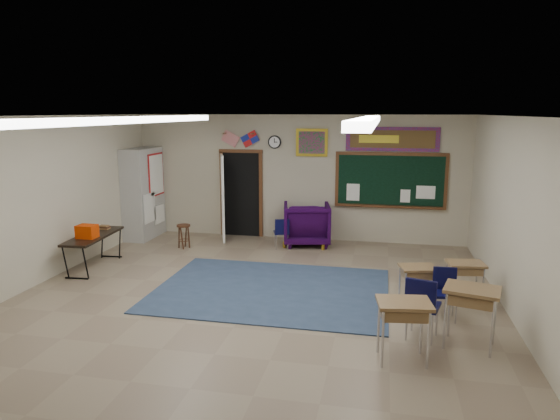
% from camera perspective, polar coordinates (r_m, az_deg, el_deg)
% --- Properties ---
extents(floor, '(9.00, 9.00, 0.00)m').
position_cam_1_polar(floor, '(8.16, -3.62, -10.92)').
color(floor, '#85735B').
rests_on(floor, ground).
extents(back_wall, '(8.00, 0.04, 3.00)m').
position_cam_1_polar(back_wall, '(12.06, 1.98, 3.71)').
color(back_wall, '#B0A78F').
rests_on(back_wall, floor).
extents(front_wall, '(8.00, 0.04, 3.00)m').
position_cam_1_polar(front_wall, '(3.79, -22.86, -14.21)').
color(front_wall, '#B0A78F').
rests_on(front_wall, floor).
extents(left_wall, '(0.04, 9.00, 3.00)m').
position_cam_1_polar(left_wall, '(9.59, -27.45, 0.50)').
color(left_wall, '#B0A78F').
rests_on(left_wall, floor).
extents(right_wall, '(0.04, 9.00, 3.00)m').
position_cam_1_polar(right_wall, '(7.70, 26.29, -1.74)').
color(right_wall, '#B0A78F').
rests_on(right_wall, floor).
extents(ceiling, '(8.00, 9.00, 0.04)m').
position_cam_1_polar(ceiling, '(7.56, -3.90, 10.64)').
color(ceiling, beige).
rests_on(ceiling, back_wall).
extents(area_rug, '(4.00, 3.00, 0.02)m').
position_cam_1_polar(area_rug, '(8.83, -0.96, -9.07)').
color(area_rug, '#344563').
rests_on(area_rug, floor).
extents(fluorescent_strips, '(3.86, 6.00, 0.10)m').
position_cam_1_polar(fluorescent_strips, '(7.56, -3.90, 10.19)').
color(fluorescent_strips, white).
rests_on(fluorescent_strips, ceiling).
extents(doorway, '(1.10, 0.89, 2.16)m').
position_cam_1_polar(doorway, '(12.32, -5.05, 1.76)').
color(doorway, black).
rests_on(doorway, back_wall).
extents(chalkboard, '(2.55, 0.14, 1.30)m').
position_cam_1_polar(chalkboard, '(11.85, 12.50, 3.15)').
color(chalkboard, '#583119').
rests_on(chalkboard, back_wall).
extents(bulletin_board, '(2.10, 0.05, 0.55)m').
position_cam_1_polar(bulletin_board, '(11.76, 12.70, 7.91)').
color(bulletin_board, red).
rests_on(bulletin_board, back_wall).
extents(framed_art_print, '(0.75, 0.05, 0.65)m').
position_cam_1_polar(framed_art_print, '(11.89, 3.65, 7.70)').
color(framed_art_print, '#AF9221').
rests_on(framed_art_print, back_wall).
extents(wall_clock, '(0.32, 0.05, 0.32)m').
position_cam_1_polar(wall_clock, '(12.05, -0.62, 7.77)').
color(wall_clock, black).
rests_on(wall_clock, back_wall).
extents(wall_flags, '(1.16, 0.06, 0.70)m').
position_cam_1_polar(wall_flags, '(12.23, -4.58, 8.40)').
color(wall_flags, red).
rests_on(wall_flags, back_wall).
extents(storage_cabinet, '(0.59, 1.25, 2.20)m').
position_cam_1_polar(storage_cabinet, '(12.68, -15.33, 1.85)').
color(storage_cabinet, '#A9A9A5').
rests_on(storage_cabinet, floor).
extents(wingback_armchair, '(1.24, 1.26, 0.98)m').
position_cam_1_polar(wingback_armchair, '(11.68, 3.05, -1.57)').
color(wingback_armchair, black).
rests_on(wingback_armchair, floor).
extents(student_chair_reading, '(0.45, 0.45, 0.71)m').
position_cam_1_polar(student_chair_reading, '(11.34, 0.15, -2.66)').
color(student_chair_reading, black).
rests_on(student_chair_reading, floor).
extents(student_chair_desk_a, '(0.55, 0.55, 0.90)m').
position_cam_1_polar(student_chair_desk_a, '(7.19, 15.99, -10.63)').
color(student_chair_desk_a, black).
rests_on(student_chair_desk_a, floor).
extents(student_chair_desk_b, '(0.39, 0.39, 0.77)m').
position_cam_1_polar(student_chair_desk_b, '(7.93, 18.37, -9.21)').
color(student_chair_desk_b, black).
rests_on(student_chair_desk_b, floor).
extents(student_desk_front_left, '(0.64, 0.54, 0.67)m').
position_cam_1_polar(student_desk_front_left, '(8.30, 15.42, -8.18)').
color(student_desk_front_left, olive).
rests_on(student_desk_front_left, floor).
extents(student_desk_front_right, '(0.62, 0.50, 0.68)m').
position_cam_1_polar(student_desk_front_right, '(8.70, 20.36, -7.54)').
color(student_desk_front_right, olive).
rests_on(student_desk_front_right, floor).
extents(student_desk_back_left, '(0.71, 0.57, 0.78)m').
position_cam_1_polar(student_desk_back_left, '(6.53, 13.87, -12.93)').
color(student_desk_back_left, olive).
rests_on(student_desk_back_left, floor).
extents(student_desk_back_right, '(0.79, 0.67, 0.82)m').
position_cam_1_polar(student_desk_back_right, '(7.13, 20.93, -11.05)').
color(student_desk_back_right, olive).
rests_on(student_desk_back_right, floor).
extents(folding_table, '(0.67, 1.66, 0.92)m').
position_cam_1_polar(folding_table, '(10.61, -20.48, -4.29)').
color(folding_table, black).
rests_on(folding_table, floor).
extents(wooden_stool, '(0.31, 0.31, 0.54)m').
position_cam_1_polar(wooden_stool, '(11.59, -10.93, -2.93)').
color(wooden_stool, '#452614').
rests_on(wooden_stool, floor).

